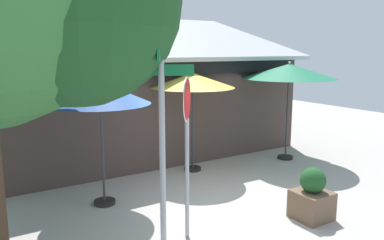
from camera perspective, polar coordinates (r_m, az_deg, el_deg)
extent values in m
cube|color=#ADA8A0|center=(8.05, 3.65, -13.09)|extent=(28.00, 28.00, 0.10)
cube|color=#473833|center=(12.28, -8.37, 2.71)|extent=(9.01, 4.73, 3.07)
cube|color=#B7BABF|center=(12.04, -8.34, 12.37)|extent=(9.51, 5.28, 1.49)
cube|color=black|center=(10.01, -2.91, 7.89)|extent=(8.41, 0.16, 0.44)
cylinder|color=#A8AAB2|center=(5.76, -4.41, -5.37)|extent=(0.09, 0.09, 3.19)
cube|color=#116B38|center=(5.54, -4.63, 9.66)|extent=(0.52, 0.81, 0.16)
cube|color=#116B38|center=(5.55, -4.60, 7.39)|extent=(0.81, 0.52, 0.16)
cube|color=white|center=(6.04, -4.25, 9.72)|extent=(0.06, 0.07, 0.16)
cylinder|color=#A8AAB2|center=(6.49, -0.73, -8.73)|extent=(0.07, 0.07, 2.06)
cylinder|color=white|center=(6.18, -0.76, 3.07)|extent=(0.48, 0.57, 0.73)
cylinder|color=red|center=(6.18, -0.76, 3.07)|extent=(0.46, 0.54, 0.68)
cylinder|color=black|center=(8.35, -12.84, -11.79)|extent=(0.44, 0.44, 0.08)
cylinder|color=#333335|center=(8.02, -13.14, -4.93)|extent=(0.05, 0.05, 2.15)
cone|color=#2D56B7|center=(7.79, -13.51, 3.94)|extent=(2.01, 2.01, 0.44)
sphere|color=silver|center=(7.76, -13.59, 5.78)|extent=(0.08, 0.08, 0.08)
cylinder|color=black|center=(10.28, 0.10, -7.23)|extent=(0.44, 0.44, 0.08)
cylinder|color=#333335|center=(10.01, 0.10, -1.30)|extent=(0.05, 0.05, 2.25)
cone|color=#EAD14C|center=(9.83, 0.10, 5.93)|extent=(2.17, 2.17, 0.38)
sphere|color=silver|center=(9.81, 0.10, 7.20)|extent=(0.08, 0.08, 0.08)
cylinder|color=black|center=(11.66, 13.67, -5.39)|extent=(0.44, 0.44, 0.08)
cylinder|color=#333335|center=(11.40, 13.92, 0.23)|extent=(0.05, 0.05, 2.40)
cone|color=#1E724C|center=(11.25, 14.23, 7.04)|extent=(2.65, 2.65, 0.41)
sphere|color=silver|center=(11.24, 14.28, 8.25)|extent=(0.08, 0.08, 0.08)
sphere|color=#1E4C23|center=(5.94, -16.98, 16.61)|extent=(3.06, 3.06, 3.06)
cube|color=brown|center=(7.75, 17.32, -11.95)|extent=(0.64, 0.64, 0.54)
sphere|color=#1E4C23|center=(7.59, 17.52, -8.53)|extent=(0.48, 0.48, 0.48)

